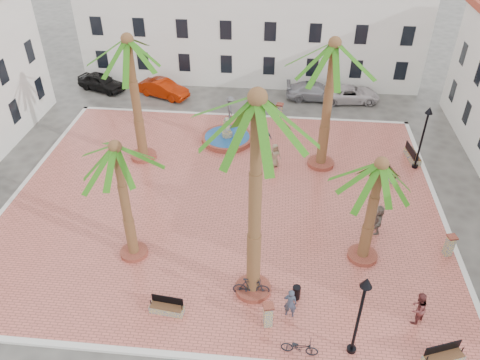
{
  "coord_description": "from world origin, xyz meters",
  "views": [
    {
      "loc": [
        3.28,
        -22.56,
        17.82
      ],
      "look_at": [
        1.0,
        0.0,
        1.6
      ],
      "focal_mm": 35.0,
      "sensor_mm": 36.0,
      "label": 1
    }
  ],
  "objects": [
    {
      "name": "bicycle_b",
      "position": [
        2.29,
        -7.41,
        0.69
      ],
      "size": [
        1.8,
        0.56,
        1.08
      ],
      "primitive_type": "imported",
      "rotation": [
        0.0,
        0.0,
        1.6
      ],
      "color": "black",
      "rests_on": "plaza"
    },
    {
      "name": "kerb_s",
      "position": [
        0.0,
        -11.0,
        0.08
      ],
      "size": [
        26.3,
        0.3,
        0.16
      ],
      "primitive_type": "cube",
      "color": "silver",
      "rests_on": "ground"
    },
    {
      "name": "palm_e",
      "position": [
        7.92,
        -4.29,
        5.27
      ],
      "size": [
        5.06,
        5.06,
        6.25
      ],
      "color": "brown",
      "rests_on": "plaza"
    },
    {
      "name": "lamppost_e",
      "position": [
        12.4,
        4.7,
        3.2
      ],
      "size": [
        0.49,
        0.49,
        4.5
      ],
      "color": "black",
      "rests_on": "plaza"
    },
    {
      "name": "kerb_e",
      "position": [
        13.0,
        0.0,
        0.08
      ],
      "size": [
        0.3,
        22.3,
        0.16
      ],
      "primitive_type": "cube",
      "color": "silver",
      "rests_on": "ground"
    },
    {
      "name": "palm_sw",
      "position": [
        -4.13,
        -5.25,
        6.03
      ],
      "size": [
        4.72,
        4.72,
        6.98
      ],
      "color": "brown",
      "rests_on": "plaza"
    },
    {
      "name": "plaza",
      "position": [
        0.0,
        0.0,
        0.07
      ],
      "size": [
        26.0,
        22.0,
        0.15
      ],
      "primitive_type": "cube",
      "color": "#C86153",
      "rests_on": "ground"
    },
    {
      "name": "cyclist_a",
      "position": [
        4.14,
        -8.44,
        0.98
      ],
      "size": [
        0.65,
        0.47,
        1.66
      ],
      "primitive_type": "imported",
      "rotation": [
        0.0,
        0.0,
        3.02
      ],
      "color": "#333B4E",
      "rests_on": "plaza"
    },
    {
      "name": "car_black",
      "position": [
        -12.92,
        14.87,
        0.76
      ],
      "size": [
        4.79,
        3.28,
        1.51
      ],
      "primitive_type": "imported",
      "rotation": [
        0.0,
        0.0,
        1.2
      ],
      "color": "black",
      "rests_on": "ground"
    },
    {
      "name": "bench_se",
      "position": [
        10.57,
        -10.21,
        0.41
      ],
      "size": [
        1.84,
        1.12,
        0.93
      ],
      "rotation": [
        0.0,
        0.0,
        0.36
      ],
      "color": "gray",
      "rests_on": "plaza"
    },
    {
      "name": "cyclist_b",
      "position": [
        9.82,
        -8.2,
        1.03
      ],
      "size": [
        1.09,
        1.07,
        1.77
      ],
      "primitive_type": "imported",
      "rotation": [
        0.0,
        0.0,
        3.89
      ],
      "color": "maroon",
      "rests_on": "plaza"
    },
    {
      "name": "litter_bin",
      "position": [
        4.45,
        -7.4,
        0.53
      ],
      "size": [
        0.39,
        0.39,
        0.76
      ],
      "primitive_type": "cylinder",
      "color": "black",
      "rests_on": "plaza"
    },
    {
      "name": "pedestrian_fountain_a",
      "position": [
        2.95,
        3.91,
        0.99
      ],
      "size": [
        0.97,
        0.85,
        1.67
      ],
      "primitive_type": "imported",
      "rotation": [
        0.0,
        0.0,
        0.49
      ],
      "color": "#857255",
      "rests_on": "plaza"
    },
    {
      "name": "bicycle_a",
      "position": [
        4.59,
        -10.4,
        0.57
      ],
      "size": [
        1.64,
        0.7,
        0.84
      ],
      "primitive_type": "imported",
      "rotation": [
        0.0,
        0.0,
        1.48
      ],
      "color": "black",
      "rests_on": "plaza"
    },
    {
      "name": "lamppost_s",
      "position": [
        6.83,
        -10.05,
        3.2
      ],
      "size": [
        0.49,
        0.49,
        4.5
      ],
      "color": "black",
      "rests_on": "plaza"
    },
    {
      "name": "pedestrian_north",
      "position": [
        -0.82,
        10.4,
        1.09
      ],
      "size": [
        0.94,
        1.33,
        1.88
      ],
      "primitive_type": "imported",
      "rotation": [
        0.0,
        0.0,
        1.79
      ],
      "color": "#4F5054",
      "rests_on": "plaza"
    },
    {
      "name": "car_white",
      "position": [
        8.93,
        14.73,
        0.68
      ],
      "size": [
        5.14,
        2.82,
        1.37
      ],
      "primitive_type": "imported",
      "rotation": [
        0.0,
        0.0,
        1.69
      ],
      "color": "silver",
      "rests_on": "ground"
    },
    {
      "name": "pedestrian_east",
      "position": [
        8.89,
        -2.16,
        1.05
      ],
      "size": [
        0.56,
        1.68,
        1.8
      ],
      "primitive_type": "imported",
      "rotation": [
        0.0,
        0.0,
        -1.59
      ],
      "color": "#6A5C52",
      "rests_on": "plaza"
    },
    {
      "name": "ground",
      "position": [
        0.0,
        0.0,
        0.0
      ],
      "size": [
        120.0,
        120.0,
        0.0
      ],
      "primitive_type": "plane",
      "color": "#56544F",
      "rests_on": "ground"
    },
    {
      "name": "palm_ne",
      "position": [
        6.07,
        4.37,
        7.62
      ],
      "size": [
        5.8,
        5.8,
        8.83
      ],
      "color": "brown",
      "rests_on": "plaza"
    },
    {
      "name": "bench_ne",
      "position": [
        12.38,
        5.69,
        0.43
      ],
      "size": [
        0.84,
        1.95,
        1.0
      ],
      "rotation": [
        0.0,
        0.0,
        1.72
      ],
      "color": "gray",
      "rests_on": "plaza"
    },
    {
      "name": "kerb_w",
      "position": [
        -13.0,
        0.0,
        0.08
      ],
      "size": [
        0.3,
        22.3,
        0.16
      ],
      "primitive_type": "cube",
      "color": "silver",
      "rests_on": "ground"
    },
    {
      "name": "fountain",
      "position": [
        -0.65,
        6.91,
        0.41
      ],
      "size": [
        3.74,
        3.74,
        1.93
      ],
      "color": "brown",
      "rests_on": "plaza"
    },
    {
      "name": "building_north",
      "position": [
        -0.0,
        19.99,
        4.77
      ],
      "size": [
        30.4,
        7.4,
        9.5
      ],
      "color": "white",
      "rests_on": "ground"
    },
    {
      "name": "bollard_e",
      "position": [
        12.4,
        -3.65,
        0.82
      ],
      "size": [
        0.57,
        0.57,
        1.3
      ],
      "rotation": [
        0.0,
        0.0,
        0.26
      ],
      "color": "gray",
      "rests_on": "plaza"
    },
    {
      "name": "palm_s",
      "position": [
        2.36,
        -7.14,
        9.41
      ],
      "size": [
        5.65,
        5.65,
        10.68
      ],
      "color": "brown",
      "rests_on": "plaza"
    },
    {
      "name": "bollard_n",
      "position": [
        3.06,
        10.37,
        0.91
      ],
      "size": [
        0.61,
        0.61,
        1.46
      ],
      "rotation": [
        0.0,
        0.0,
        -0.19
      ],
      "color": "gray",
      "rests_on": "plaza"
    },
    {
      "name": "palm_nw",
      "position": [
        -6.16,
        4.08,
        7.53
      ],
      "size": [
        5.73,
        5.73,
        8.73
      ],
      "color": "brown",
      "rests_on": "plaza"
    },
    {
      "name": "kerb_n",
      "position": [
        0.0,
        11.0,
        0.08
      ],
      "size": [
        26.3,
        0.3,
        0.16
      ],
      "primitive_type": "cube",
      "color": "silver",
      "rests_on": "ground"
    },
    {
      "name": "bollard_se",
      "position": [
        3.17,
        -9.07,
        0.83
      ],
      "size": [
        0.57,
        0.57,
        1.32
      ],
      "rotation": [
        0.0,
        0.0,
        0.24
      ],
      "color": "gray",
      "rests_on": "plaza"
    },
    {
      "name": "bench_s",
      "position": [
        -1.52,
        -8.83,
        0.39
      ],
      "size": [
        1.65,
        0.66,
        0.85
      ],
      "rotation": [
        0.0,
        0.0,
        -0.11
      ],
      "color": "gray",
      "rests_on": "plaza"
    },
    {
      "name": "bench_e",
      "position": [
        10.51,
        3.44,
        0.41
      ],
      "size": [
        0.87,
        1.78,
        0.9
      ],
      "rotation": [
        0.0,
        0.0,
        1.78
      ],
      "color": "gray",
      "rests_on": "plaza"
    },
    {
      "name": "car_silver",
      "position": [
        5.98,
        14.9,
        0.72
      ],
      "size": [
        5.03,
        2.2,
        1.44
      ],
      "primitive_type": "imported",
      "rotation": [
        0.0,
        0.0,
        1.61
      ],
      "color": "#98979F",
      "rests_on": "ground"
    },
    {
      "name": "car_red",
      "position": [
        -7.08,
        14.06,
        0.74
      ],
      "size": [
        4.76,
        3.16,
        1.48
      ],
      "primitive_type": "imported",
      "rotation": [
        0.0,
        0.0,
        1.18
      ],
      "color": "#901B01",
      "rests_on": "ground"
    },
    {
      "name": "pedestrian_fountain_b",
      "position": [
        2.1,
        5.99,
        1.09
      ],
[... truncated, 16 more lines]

